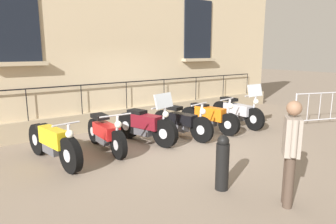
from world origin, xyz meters
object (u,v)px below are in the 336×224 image
Objects in this scene: motorcycle_maroon at (146,126)px; pedestrian_standing at (291,148)px; motorcycle_red at (106,134)px; crowd_barrier at (326,107)px; motorcycle_orange at (209,117)px; motorcycle_black at (182,122)px; motorcycle_silver at (237,111)px; bollard at (222,162)px; motorcycle_yellow at (53,143)px.

motorcycle_maroon is 1.21× the size of pedestrian_standing.
crowd_barrier reaches higher than motorcycle_red.
crowd_barrier is at bearing 75.92° from motorcycle_red.
motorcycle_black is at bearing -86.15° from motorcycle_orange.
motorcycle_black is (0.21, 1.02, -0.02)m from motorcycle_maroon.
pedestrian_standing is (4.05, -0.00, 0.47)m from motorcycle_maroon.
motorcycle_silver is (0.04, 1.19, 0.04)m from motorcycle_orange.
motorcycle_black is 2.28m from motorcycle_silver.
pedestrian_standing is (4.08, 1.11, 0.51)m from motorcycle_red.
motorcycle_silver is 4.71m from bollard.
motorcycle_red is at bearing -167.30° from bollard.
motorcycle_orange is (0.13, 2.11, -0.03)m from motorcycle_maroon.
crowd_barrier is (1.74, 6.93, 0.15)m from motorcycle_red.
motorcycle_silver reaches higher than motorcycle_red.
motorcycle_red is 0.93× the size of crowd_barrier.
motorcycle_silver reaches higher than crowd_barrier.
motorcycle_yellow is 1.09× the size of motorcycle_red.
motorcycle_orange is at bearing 93.85° from motorcycle_black.
motorcycle_yellow is 1.25m from motorcycle_red.
crowd_barrier reaches higher than motorcycle_black.
motorcycle_orange is 1.19m from motorcycle_silver.
motorcycle_red is at bearing -164.77° from pedestrian_standing.
motorcycle_yellow is at bearing -88.37° from motorcycle_maroon.
motorcycle_red is 3.23m from motorcycle_orange.
motorcycle_black reaches higher than motorcycle_red.
motorcycle_red is (-0.10, 1.25, -0.02)m from motorcycle_yellow.
crowd_barrier is at bearing 111.90° from pedestrian_standing.
motorcycle_silver is (0.10, 5.66, 0.03)m from motorcycle_yellow.
pedestrian_standing is (3.88, -3.30, 0.46)m from motorcycle_silver.
motorcycle_maroon is at bearing 91.63° from motorcycle_yellow.
motorcycle_orange is (0.07, 4.47, -0.01)m from motorcycle_yellow.
pedestrian_standing reaches higher than crowd_barrier.
motorcycle_black is at bearing 78.64° from motorcycle_maroon.
motorcycle_red is 4.26m from pedestrian_standing.
bollard is at bearing -52.04° from motorcycle_silver.
motorcycle_red is 4.42m from motorcycle_silver.
motorcycle_silver is at bearing 90.87° from motorcycle_black.
crowd_barrier is (1.50, 4.80, 0.14)m from motorcycle_black.
motorcycle_silver is at bearing 88.14° from motorcycle_orange.
pedestrian_standing is (2.34, -5.82, 0.36)m from crowd_barrier.
motorcycle_yellow is at bearing -149.37° from pedestrian_standing.
pedestrian_standing reaches higher than motorcycle_black.
motorcycle_black is 1.23× the size of pedestrian_standing.
motorcycle_red is 2.15m from motorcycle_black.
motorcycle_orange is 3.87m from bollard.
motorcycle_silver is at bearing -121.42° from crowd_barrier.
motorcycle_yellow reaches higher than bollard.
bollard is at bearing -157.15° from pedestrian_standing.
motorcycle_red is 1.26× the size of pedestrian_standing.
motorcycle_red is 0.95× the size of motorcycle_silver.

